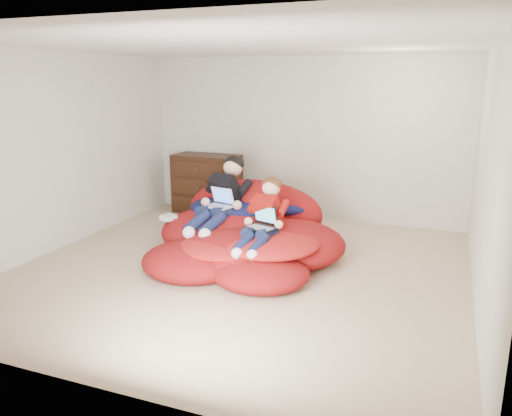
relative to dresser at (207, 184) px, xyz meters
The scene contains 9 objects.
room_shell 2.70m from the dresser, 55.42° to the right, with size 5.10×5.10×2.77m.
dresser is the anchor object (origin of this frame).
beanbag_pile 2.23m from the dresser, 51.20° to the right, with size 2.45×2.41×0.91m.
cream_pillow 1.39m from the dresser, 47.19° to the right, with size 0.41×0.26×0.26m, color beige.
older_boy 1.89m from the dresser, 56.77° to the right, with size 0.50×1.30×0.84m.
younger_boy 2.71m from the dresser, 49.35° to the right, with size 0.38×1.03×0.74m.
laptop_white 1.97m from the dresser, 58.45° to the right, with size 0.36×0.37×0.23m.
laptop_black 2.75m from the dresser, 50.02° to the right, with size 0.39×0.39×0.25m.
power_adapter 1.90m from the dresser, 78.59° to the right, with size 0.16×0.16×0.06m, color silver.
Camera 1 is at (2.13, -5.01, 2.12)m, focal length 35.00 mm.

